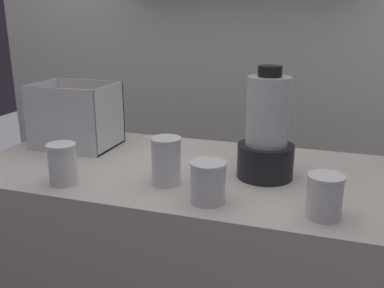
{
  "coord_description": "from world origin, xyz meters",
  "views": [
    {
      "loc": [
        0.39,
        -1.19,
        1.36
      ],
      "look_at": [
        0.0,
        0.0,
        0.98
      ],
      "focal_mm": 39.58,
      "sensor_mm": 36.0,
      "label": 1
    }
  ],
  "objects_px": {
    "juice_cup_pomegranate_left": "(166,164)",
    "juice_cup_mango_right": "(324,198)",
    "carrot_display_bin": "(77,127)",
    "juice_cup_mango_middle": "(208,184)",
    "juice_cup_carrot_far_left": "(63,166)",
    "blender_pitcher": "(267,134)"
  },
  "relations": [
    {
      "from": "juice_cup_pomegranate_left",
      "to": "juice_cup_mango_right",
      "type": "relative_size",
      "value": 1.28
    },
    {
      "from": "carrot_display_bin",
      "to": "juice_cup_mango_middle",
      "type": "distance_m",
      "value": 0.68
    },
    {
      "from": "juice_cup_carrot_far_left",
      "to": "juice_cup_mango_middle",
      "type": "height_order",
      "value": "juice_cup_carrot_far_left"
    },
    {
      "from": "blender_pitcher",
      "to": "carrot_display_bin",
      "type": "bearing_deg",
      "value": 171.83
    },
    {
      "from": "blender_pitcher",
      "to": "juice_cup_mango_middle",
      "type": "relative_size",
      "value": 3.04
    },
    {
      "from": "blender_pitcher",
      "to": "juice_cup_mango_right",
      "type": "bearing_deg",
      "value": -52.0
    },
    {
      "from": "juice_cup_pomegranate_left",
      "to": "juice_cup_mango_middle",
      "type": "xyz_separation_m",
      "value": [
        0.15,
        -0.08,
        -0.01
      ]
    },
    {
      "from": "juice_cup_mango_middle",
      "to": "juice_cup_mango_right",
      "type": "distance_m",
      "value": 0.28
    },
    {
      "from": "carrot_display_bin",
      "to": "juice_cup_mango_middle",
      "type": "height_order",
      "value": "carrot_display_bin"
    },
    {
      "from": "blender_pitcher",
      "to": "juice_cup_mango_middle",
      "type": "bearing_deg",
      "value": -116.37
    },
    {
      "from": "carrot_display_bin",
      "to": "juice_cup_carrot_far_left",
      "type": "height_order",
      "value": "carrot_display_bin"
    },
    {
      "from": "juice_cup_mango_right",
      "to": "juice_cup_pomegranate_left",
      "type": "bearing_deg",
      "value": 169.61
    },
    {
      "from": "carrot_display_bin",
      "to": "blender_pitcher",
      "type": "height_order",
      "value": "blender_pitcher"
    },
    {
      "from": "juice_cup_carrot_far_left",
      "to": "juice_cup_pomegranate_left",
      "type": "xyz_separation_m",
      "value": [
        0.28,
        0.09,
        0.01
      ]
    },
    {
      "from": "carrot_display_bin",
      "to": "juice_cup_carrot_far_left",
      "type": "distance_m",
      "value": 0.37
    },
    {
      "from": "juice_cup_pomegranate_left",
      "to": "juice_cup_mango_right",
      "type": "height_order",
      "value": "juice_cup_pomegranate_left"
    },
    {
      "from": "carrot_display_bin",
      "to": "juice_cup_mango_right",
      "type": "xyz_separation_m",
      "value": [
        0.88,
        -0.32,
        -0.02
      ]
    },
    {
      "from": "juice_cup_mango_middle",
      "to": "juice_cup_pomegranate_left",
      "type": "bearing_deg",
      "value": 150.85
    },
    {
      "from": "juice_cup_mango_middle",
      "to": "carrot_display_bin",
      "type": "bearing_deg",
      "value": 151.24
    },
    {
      "from": "blender_pitcher",
      "to": "juice_cup_mango_right",
      "type": "distance_m",
      "value": 0.29
    },
    {
      "from": "juice_cup_carrot_far_left",
      "to": "juice_cup_pomegranate_left",
      "type": "relative_size",
      "value": 0.86
    },
    {
      "from": "blender_pitcher",
      "to": "juice_cup_carrot_far_left",
      "type": "distance_m",
      "value": 0.59
    }
  ]
}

